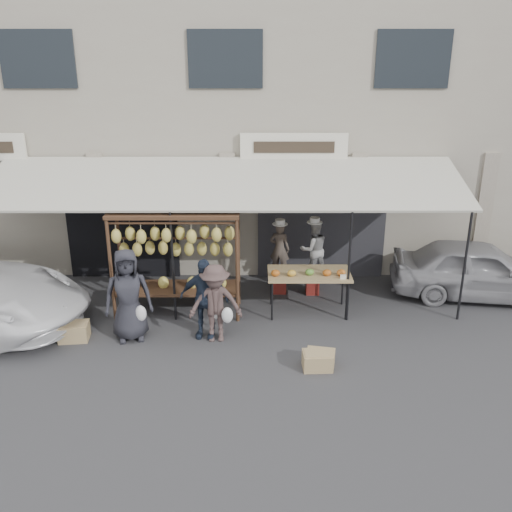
# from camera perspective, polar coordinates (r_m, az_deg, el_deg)

# --- Properties ---
(ground_plane) EXTENTS (90.00, 90.00, 0.00)m
(ground_plane) POSITION_cam_1_polar(r_m,az_deg,el_deg) (10.82, -3.49, -9.12)
(ground_plane) COLOR #2D2D30
(shophouse) EXTENTS (24.00, 6.15, 7.30)m
(shophouse) POSITION_cam_1_polar(r_m,az_deg,el_deg) (15.95, -2.44, 14.56)
(shophouse) COLOR gray
(shophouse) RESTS_ON ground_plane
(awning) EXTENTS (10.00, 2.35, 2.92)m
(awning) POSITION_cam_1_polar(r_m,az_deg,el_deg) (11.98, -3.10, 7.20)
(awning) COLOR beige
(awning) RESTS_ON ground_plane
(banana_rack) EXTENTS (2.60, 0.90, 2.24)m
(banana_rack) POSITION_cam_1_polar(r_m,az_deg,el_deg) (11.55, -8.08, 1.31)
(banana_rack) COLOR #3A2115
(banana_rack) RESTS_ON ground_plane
(produce_table) EXTENTS (1.70, 0.90, 1.04)m
(produce_table) POSITION_cam_1_polar(r_m,az_deg,el_deg) (11.77, 5.32, -1.86)
(produce_table) COLOR tan
(produce_table) RESTS_ON ground_plane
(vendor_left) EXTENTS (0.51, 0.41, 1.22)m
(vendor_left) POSITION_cam_1_polar(r_m,az_deg,el_deg) (12.65, 2.38, 0.70)
(vendor_left) COLOR #4A3F38
(vendor_left) RESTS_ON stool_left
(vendor_right) EXTENTS (0.74, 0.64, 1.31)m
(vendor_right) POSITION_cam_1_polar(r_m,az_deg,el_deg) (12.63, 5.79, 0.67)
(vendor_right) COLOR #989898
(vendor_right) RESTS_ON stool_right
(customer_left) EXTENTS (1.00, 0.77, 1.81)m
(customer_left) POSITION_cam_1_polar(r_m,az_deg,el_deg) (10.98, -12.67, -3.83)
(customer_left) COLOR #26262D
(customer_left) RESTS_ON ground_plane
(customer_mid) EXTENTS (0.99, 0.54, 1.60)m
(customer_mid) POSITION_cam_1_polar(r_m,az_deg,el_deg) (10.87, -5.21, -4.25)
(customer_mid) COLOR #202A3C
(customer_mid) RESTS_ON ground_plane
(customer_right) EXTENTS (1.02, 0.62, 1.54)m
(customer_right) POSITION_cam_1_polar(r_m,az_deg,el_deg) (10.73, -4.08, -4.75)
(customer_right) COLOR #493836
(customer_right) RESTS_ON ground_plane
(stool_left) EXTENTS (0.33, 0.33, 0.43)m
(stool_left) POSITION_cam_1_polar(r_m,az_deg,el_deg) (12.95, 2.32, -2.73)
(stool_left) COLOR maroon
(stool_left) RESTS_ON ground_plane
(stool_right) EXTENTS (0.29, 0.29, 0.40)m
(stool_right) POSITION_cam_1_polar(r_m,az_deg,el_deg) (12.95, 5.66, -2.89)
(stool_right) COLOR maroon
(stool_right) RESTS_ON ground_plane
(crate_near_a) EXTENTS (0.55, 0.46, 0.29)m
(crate_near_a) POSITION_cam_1_polar(r_m,az_deg,el_deg) (10.22, 6.45, -10.21)
(crate_near_a) COLOR tan
(crate_near_a) RESTS_ON ground_plane
(crate_near_b) EXTENTS (0.52, 0.40, 0.30)m
(crate_near_b) POSITION_cam_1_polar(r_m,az_deg,el_deg) (10.16, 6.14, -10.37)
(crate_near_b) COLOR tan
(crate_near_b) RESTS_ON ground_plane
(crate_far) EXTENTS (0.59, 0.47, 0.33)m
(crate_far) POSITION_cam_1_polar(r_m,az_deg,el_deg) (11.53, -17.74, -7.21)
(crate_far) COLOR tan
(crate_far) RESTS_ON ground_plane
(sedan) EXTENTS (3.95, 2.06, 1.28)m
(sedan) POSITION_cam_1_polar(r_m,az_deg,el_deg) (13.49, 21.40, -1.28)
(sedan) COLOR #96959A
(sedan) RESTS_ON ground_plane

